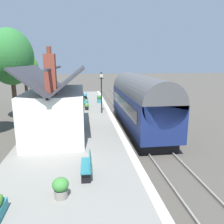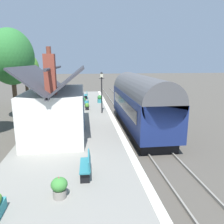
% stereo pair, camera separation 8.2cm
% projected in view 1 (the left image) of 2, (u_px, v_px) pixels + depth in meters
% --- Properties ---
extents(ground_plane, '(160.00, 160.00, 0.00)m').
position_uv_depth(ground_plane, '(126.00, 126.00, 18.43)').
color(ground_plane, '#4C473F').
extents(platform, '(32.00, 6.29, 0.84)m').
position_uv_depth(platform, '(76.00, 123.00, 17.80)').
color(platform, gray).
rests_on(platform, ground).
extents(platform_edge_coping, '(32.00, 0.36, 0.02)m').
position_uv_depth(platform_edge_coping, '(112.00, 117.00, 18.08)').
color(platform_edge_coping, beige).
rests_on(platform_edge_coping, platform).
extents(rail_near, '(52.00, 0.08, 0.14)m').
position_uv_depth(rail_near, '(145.00, 125.00, 18.62)').
color(rail_near, gray).
rests_on(rail_near, ground).
extents(rail_far, '(52.00, 0.08, 0.14)m').
position_uv_depth(rail_far, '(128.00, 126.00, 18.43)').
color(rail_far, gray).
rests_on(rail_far, ground).
extents(train, '(10.87, 2.73, 4.32)m').
position_uv_depth(train, '(140.00, 102.00, 17.10)').
color(train, black).
rests_on(train, ground).
extents(station_building, '(6.64, 3.55, 5.24)m').
position_uv_depth(station_building, '(57.00, 110.00, 13.60)').
color(station_building, white).
rests_on(station_building, platform).
extents(bench_platform_end, '(1.41, 0.46, 0.88)m').
position_uv_depth(bench_platform_end, '(87.00, 165.00, 8.77)').
color(bench_platform_end, '#26727F').
rests_on(bench_platform_end, platform).
extents(bench_by_lamp, '(1.40, 0.43, 0.88)m').
position_uv_depth(bench_by_lamp, '(86.00, 95.00, 26.99)').
color(bench_by_lamp, '#26727F').
rests_on(bench_by_lamp, platform).
extents(bench_near_building, '(1.40, 0.44, 0.88)m').
position_uv_depth(bench_near_building, '(87.00, 102.00, 22.33)').
color(bench_near_building, '#26727F').
rests_on(bench_near_building, platform).
extents(planter_under_sign, '(0.61, 0.61, 0.77)m').
position_uv_depth(planter_under_sign, '(83.00, 101.00, 23.37)').
color(planter_under_sign, gray).
rests_on(planter_under_sign, platform).
extents(planter_edge_near, '(0.39, 0.39, 0.66)m').
position_uv_depth(planter_edge_near, '(87.00, 106.00, 20.77)').
color(planter_edge_near, black).
rests_on(planter_edge_near, platform).
extents(planter_edge_far, '(0.56, 0.56, 0.80)m').
position_uv_depth(planter_edge_far, '(61.00, 187.00, 7.36)').
color(planter_edge_far, gray).
rests_on(planter_edge_far, platform).
extents(planter_bench_right, '(0.90, 0.32, 0.66)m').
position_uv_depth(planter_bench_right, '(65.00, 97.00, 26.30)').
color(planter_bench_right, gray).
rests_on(planter_bench_right, platform).
extents(planter_by_door, '(0.51, 0.51, 0.88)m').
position_uv_depth(planter_by_door, '(99.00, 99.00, 24.29)').
color(planter_by_door, teal).
rests_on(planter_by_door, platform).
extents(planter_bench_left, '(1.00, 0.32, 0.56)m').
position_uv_depth(planter_bench_left, '(63.00, 107.00, 20.96)').
color(planter_bench_left, gray).
rests_on(planter_bench_left, platform).
extents(lamp_post_platform, '(0.32, 0.50, 3.63)m').
position_uv_depth(lamp_post_platform, '(101.00, 85.00, 19.02)').
color(lamp_post_platform, black).
rests_on(lamp_post_platform, platform).
extents(tree_far_right, '(3.45, 3.10, 6.37)m').
position_uv_depth(tree_far_right, '(25.00, 68.00, 25.55)').
color(tree_far_right, '#4C3828').
rests_on(tree_far_right, ground).
extents(tree_mid_background, '(4.64, 3.97, 8.19)m').
position_uv_depth(tree_mid_background, '(11.00, 57.00, 19.42)').
color(tree_mid_background, '#4C3828').
rests_on(tree_mid_background, ground).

